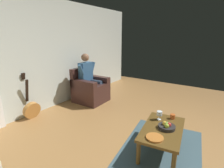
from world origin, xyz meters
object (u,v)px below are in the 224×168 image
object	(u,v)px
wine_glass_near	(159,114)
candle_jar	(173,116)
armchair	(90,89)
fruit_bowl	(167,126)
person_seated	(89,76)
coffee_table	(162,131)
decorative_dish	(155,138)
guitar	(32,109)

from	to	relation	value
wine_glass_near	candle_jar	xyz separation A→B (m)	(-0.16, 0.18, -0.07)
armchair	fruit_bowl	bearing A→B (deg)	66.53
armchair	person_seated	size ratio (longest dim) A/B	0.70
coffee_table	armchair	bearing A→B (deg)	-113.11
person_seated	wine_glass_near	world-z (taller)	person_seated
fruit_bowl	coffee_table	bearing A→B (deg)	-72.98
armchair	decorative_dish	size ratio (longest dim) A/B	3.84
person_seated	guitar	bearing A→B (deg)	-15.37
guitar	decorative_dish	distance (m)	2.72
wine_glass_near	candle_jar	size ratio (longest dim) A/B	1.85
person_seated	coffee_table	size ratio (longest dim) A/B	1.23
coffee_table	fruit_bowl	bearing A→B (deg)	107.02
person_seated	wine_glass_near	distance (m)	2.33
coffee_table	decorative_dish	size ratio (longest dim) A/B	4.45
guitar	wine_glass_near	world-z (taller)	guitar
fruit_bowl	armchair	bearing A→B (deg)	-112.32
fruit_bowl	decorative_dish	distance (m)	0.35
candle_jar	person_seated	bearing A→B (deg)	-104.16
wine_glass_near	fruit_bowl	size ratio (longest dim) A/B	0.59
person_seated	coffee_table	xyz separation A→B (m)	(0.99, 2.34, -0.36)
coffee_table	guitar	world-z (taller)	guitar
armchair	candle_jar	distance (m)	2.44
person_seated	guitar	distance (m)	1.60
guitar	decorative_dish	world-z (taller)	guitar
coffee_table	candle_jar	xyz separation A→B (m)	(-0.39, 0.04, 0.10)
wine_glass_near	candle_jar	world-z (taller)	wine_glass_near
person_seated	candle_jar	xyz separation A→B (m)	(0.60, 2.37, -0.27)
coffee_table	fruit_bowl	world-z (taller)	fruit_bowl
decorative_dish	candle_jar	distance (m)	0.73
decorative_dish	candle_jar	world-z (taller)	candle_jar
fruit_bowl	person_seated	bearing A→B (deg)	-112.22
person_seated	decorative_dish	size ratio (longest dim) A/B	5.46
armchair	wine_glass_near	distance (m)	2.32
armchair	coffee_table	size ratio (longest dim) A/B	0.86
guitar	coffee_table	bearing A→B (deg)	100.25
armchair	guitar	world-z (taller)	guitar
person_seated	fruit_bowl	bearing A→B (deg)	66.63
armchair	decorative_dish	xyz separation A→B (m)	(1.32, 2.32, 0.07)
guitar	decorative_dish	size ratio (longest dim) A/B	4.21
guitar	wine_glass_near	xyz separation A→B (m)	(-0.72, 2.57, 0.28)
armchair	fruit_bowl	xyz separation A→B (m)	(0.98, 2.38, 0.10)
armchair	coffee_table	xyz separation A→B (m)	(0.99, 2.32, 0.00)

